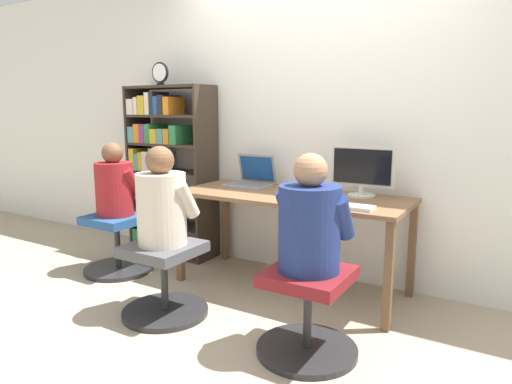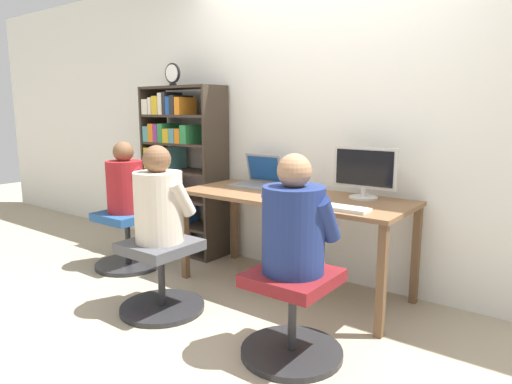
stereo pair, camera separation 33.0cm
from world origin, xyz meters
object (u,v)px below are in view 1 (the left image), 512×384
(person_near_shelf, at_px, (115,185))
(office_chair_left, at_px, (308,311))
(keyboard, at_px, (341,205))
(office_chair_side, at_px, (117,242))
(laptop, at_px, (251,180))
(person_at_monitor, at_px, (310,222))
(bookshelf, at_px, (162,171))
(office_chair_right, at_px, (164,279))
(desktop_monitor, at_px, (362,171))
(desk_clock, at_px, (160,73))
(person_at_laptop, at_px, (162,203))

(person_near_shelf, bearing_deg, office_chair_left, -11.31)
(keyboard, distance_m, office_chair_side, 1.99)
(laptop, bearing_deg, person_at_monitor, -44.73)
(office_chair_left, height_order, bookshelf, bookshelf)
(office_chair_right, distance_m, office_chair_side, 1.01)
(desktop_monitor, height_order, laptop, desktop_monitor)
(office_chair_side, bearing_deg, desk_clock, 82.58)
(office_chair_side, bearing_deg, person_at_monitor, -11.05)
(bookshelf, bearing_deg, desk_clock, -41.42)
(desktop_monitor, relative_size, office_chair_side, 0.82)
(office_chair_left, distance_m, person_near_shelf, 2.05)
(laptop, relative_size, person_near_shelf, 0.57)
(laptop, xyz_separation_m, person_near_shelf, (-0.97, -0.58, -0.04))
(desktop_monitor, relative_size, office_chair_left, 0.82)
(keyboard, relative_size, office_chair_right, 0.74)
(office_chair_side, bearing_deg, office_chair_right, -24.92)
(laptop, xyz_separation_m, person_at_monitor, (0.98, -0.97, -0.03))
(office_chair_side, bearing_deg, person_near_shelf, 90.00)
(office_chair_left, bearing_deg, bookshelf, 153.29)
(desk_clock, distance_m, person_near_shelf, 1.07)
(keyboard, xyz_separation_m, person_at_laptop, (-1.00, -0.60, 0.02))
(person_at_monitor, distance_m, desk_clock, 2.28)
(office_chair_left, xyz_separation_m, office_chair_side, (-1.95, 0.39, 0.00))
(laptop, relative_size, office_chair_side, 0.60)
(office_chair_left, distance_m, person_at_monitor, 0.51)
(person_near_shelf, bearing_deg, laptop, 31.08)
(keyboard, relative_size, person_near_shelf, 0.70)
(office_chair_right, bearing_deg, office_chair_left, 2.30)
(person_at_monitor, relative_size, desk_clock, 3.26)
(desktop_monitor, height_order, office_chair_left, desktop_monitor)
(laptop, distance_m, person_at_monitor, 1.38)
(keyboard, bearing_deg, desktop_monitor, 91.56)
(laptop, relative_size, bookshelf, 0.22)
(person_at_monitor, distance_m, person_at_laptop, 1.03)
(person_at_laptop, relative_size, office_chair_side, 1.12)
(person_at_monitor, height_order, office_chair_side, person_at_monitor)
(person_at_monitor, relative_size, bookshelf, 0.41)
(person_at_laptop, bearing_deg, bookshelf, 132.50)
(laptop, bearing_deg, keyboard, -23.32)
(desktop_monitor, relative_size, person_near_shelf, 0.78)
(laptop, height_order, office_chair_side, laptop)
(desktop_monitor, relative_size, person_at_laptop, 0.73)
(keyboard, bearing_deg, office_chair_right, -148.58)
(desktop_monitor, bearing_deg, person_at_laptop, -133.46)
(bookshelf, bearing_deg, person_at_laptop, -47.50)
(bookshelf, bearing_deg, laptop, -1.06)
(person_at_laptop, relative_size, desk_clock, 3.25)
(person_at_monitor, bearing_deg, keyboard, 93.46)
(desk_clock, height_order, office_chair_side, desk_clock)
(office_chair_side, distance_m, person_near_shelf, 0.50)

